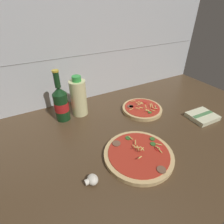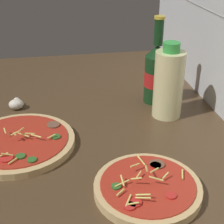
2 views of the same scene
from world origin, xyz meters
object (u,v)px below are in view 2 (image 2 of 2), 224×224
object	(u,v)px
beer_bottle	(156,73)
pizza_far	(147,188)
mushroom_left	(16,104)
pizza_near	(19,142)
oil_bottle	(169,83)

from	to	relation	value
beer_bottle	pizza_far	bearing A→B (deg)	-18.23
mushroom_left	beer_bottle	bearing A→B (deg)	87.08
pizza_near	pizza_far	size ratio (longest dim) A/B	1.25
pizza_near	oil_bottle	xyz separation A→B (cm)	(-9.58, 42.15, 9.14)
pizza_far	beer_bottle	distance (cm)	45.02
pizza_near	pizza_far	xyz separation A→B (cm)	(22.66, 27.59, 0.10)
pizza_near	oil_bottle	bearing A→B (deg)	102.80
oil_bottle	mushroom_left	size ratio (longest dim) A/B	4.69
pizza_far	oil_bottle	world-z (taller)	oil_bottle
pizza_near	beer_bottle	world-z (taller)	beer_bottle
pizza_near	beer_bottle	xyz separation A→B (cm)	(-19.32, 41.42, 8.64)
beer_bottle	oil_bottle	bearing A→B (deg)	4.28
pizza_near	oil_bottle	size ratio (longest dim) A/B	1.28
oil_bottle	pizza_far	bearing A→B (deg)	-24.30
pizza_far	mushroom_left	size ratio (longest dim) A/B	4.79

